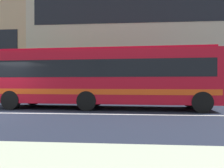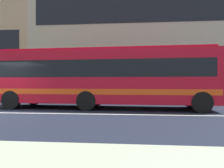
% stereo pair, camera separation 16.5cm
% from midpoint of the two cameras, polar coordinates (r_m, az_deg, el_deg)
% --- Properties ---
extents(hedge_row_far, '(12.97, 1.10, 1.18)m').
position_cam_midpoint_polar(hedge_row_far, '(17.03, -21.91, -2.50)').
color(hedge_row_far, '#396E24').
rests_on(hedge_row_far, ground_plane).
extents(apartment_block_right, '(20.36, 9.40, 13.81)m').
position_cam_midpoint_polar(apartment_block_right, '(23.57, 7.43, 13.76)').
color(apartment_block_right, '#BEB39A').
rests_on(apartment_block_right, ground_plane).
extents(transit_bus, '(11.81, 3.14, 3.24)m').
position_cam_midpoint_polar(transit_bus, '(11.66, -1.64, 2.13)').
color(transit_bus, red).
rests_on(transit_bus, ground_plane).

